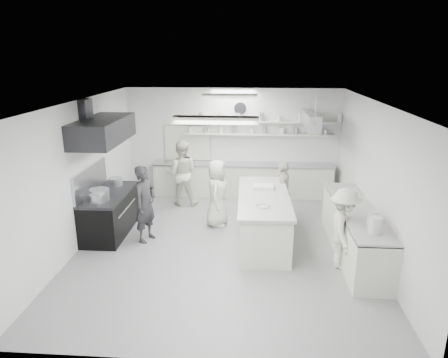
# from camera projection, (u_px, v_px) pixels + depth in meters

# --- Properties ---
(floor) EXTENTS (6.00, 7.00, 0.02)m
(floor) POSITION_uv_depth(u_px,v_px,m) (224.00, 245.00, 8.73)
(floor) COLOR gray
(floor) RESTS_ON ground
(ceiling) EXTENTS (6.00, 7.00, 0.02)m
(ceiling) POSITION_uv_depth(u_px,v_px,m) (224.00, 102.00, 7.85)
(ceiling) COLOR silver
(ceiling) RESTS_ON wall_back
(wall_back) EXTENTS (6.00, 0.04, 3.00)m
(wall_back) POSITION_uv_depth(u_px,v_px,m) (233.00, 142.00, 11.63)
(wall_back) COLOR silver
(wall_back) RESTS_ON floor
(wall_front) EXTENTS (6.00, 0.04, 3.00)m
(wall_front) POSITION_uv_depth(u_px,v_px,m) (204.00, 260.00, 4.95)
(wall_front) COLOR silver
(wall_front) RESTS_ON floor
(wall_left) EXTENTS (0.04, 7.00, 3.00)m
(wall_left) POSITION_uv_depth(u_px,v_px,m) (80.00, 174.00, 8.49)
(wall_left) COLOR silver
(wall_left) RESTS_ON floor
(wall_right) EXTENTS (0.04, 7.00, 3.00)m
(wall_right) POSITION_uv_depth(u_px,v_px,m) (375.00, 180.00, 8.08)
(wall_right) COLOR silver
(wall_right) RESTS_ON floor
(stove) EXTENTS (0.80, 1.80, 0.90)m
(stove) POSITION_uv_depth(u_px,v_px,m) (110.00, 214.00, 9.16)
(stove) COLOR black
(stove) RESTS_ON floor
(exhaust_hood) EXTENTS (0.85, 2.00, 0.50)m
(exhaust_hood) POSITION_uv_depth(u_px,v_px,m) (102.00, 130.00, 8.60)
(exhaust_hood) COLOR #232326
(exhaust_hood) RESTS_ON wall_left
(back_counter) EXTENTS (5.00, 0.60, 0.92)m
(back_counter) POSITION_uv_depth(u_px,v_px,m) (243.00, 180.00, 11.62)
(back_counter) COLOR beige
(back_counter) RESTS_ON floor
(shelf_lower) EXTENTS (4.20, 0.26, 0.04)m
(shelf_lower) POSITION_uv_depth(u_px,v_px,m) (258.00, 134.00, 11.38)
(shelf_lower) COLOR beige
(shelf_lower) RESTS_ON wall_back
(shelf_upper) EXTENTS (4.20, 0.26, 0.04)m
(shelf_upper) POSITION_uv_depth(u_px,v_px,m) (258.00, 122.00, 11.28)
(shelf_upper) COLOR beige
(shelf_upper) RESTS_ON wall_back
(pass_through_window) EXTENTS (1.30, 0.04, 1.00)m
(pass_through_window) POSITION_uv_depth(u_px,v_px,m) (188.00, 143.00, 11.71)
(pass_through_window) COLOR black
(pass_through_window) RESTS_ON wall_back
(wall_clock) EXTENTS (0.32, 0.05, 0.32)m
(wall_clock) POSITION_uv_depth(u_px,v_px,m) (240.00, 108.00, 11.30)
(wall_clock) COLOR white
(wall_clock) RESTS_ON wall_back
(right_counter) EXTENTS (0.74, 3.30, 0.94)m
(right_counter) POSITION_uv_depth(u_px,v_px,m) (355.00, 232.00, 8.22)
(right_counter) COLOR beige
(right_counter) RESTS_ON floor
(pot_rack) EXTENTS (0.30, 1.60, 0.40)m
(pot_rack) POSITION_uv_depth(u_px,v_px,m) (311.00, 120.00, 10.21)
(pot_rack) COLOR #A9ABB0
(pot_rack) RESTS_ON ceiling
(light_fixture_front) EXTENTS (1.30, 0.25, 0.10)m
(light_fixture_front) POSITION_uv_depth(u_px,v_px,m) (216.00, 120.00, 6.15)
(light_fixture_front) COLOR beige
(light_fixture_front) RESTS_ON ceiling
(light_fixture_rear) EXTENTS (1.30, 0.25, 0.10)m
(light_fixture_rear) POSITION_uv_depth(u_px,v_px,m) (230.00, 96.00, 9.58)
(light_fixture_rear) COLOR beige
(light_fixture_rear) RESTS_ON ceiling
(prep_island) EXTENTS (1.04, 2.67, 0.98)m
(prep_island) POSITION_uv_depth(u_px,v_px,m) (263.00, 219.00, 8.80)
(prep_island) COLOR beige
(prep_island) RESTS_ON floor
(stove_pot) EXTENTS (0.40, 0.40, 0.29)m
(stove_pot) POSITION_uv_depth(u_px,v_px,m) (100.00, 196.00, 8.52)
(stove_pot) COLOR #A9ABB0
(stove_pot) RESTS_ON stove
(cook_stove) EXTENTS (0.59, 0.71, 1.67)m
(cook_stove) POSITION_uv_depth(u_px,v_px,m) (145.00, 204.00, 8.69)
(cook_stove) COLOR #272629
(cook_stove) RESTS_ON floor
(cook_back) EXTENTS (0.86, 0.67, 1.74)m
(cook_back) POSITION_uv_depth(u_px,v_px,m) (182.00, 173.00, 10.83)
(cook_back) COLOR beige
(cook_back) RESTS_ON floor
(cook_island_left) EXTENTS (0.57, 0.82, 1.58)m
(cook_island_left) POSITION_uv_depth(u_px,v_px,m) (217.00, 193.00, 9.51)
(cook_island_left) COLOR beige
(cook_island_left) RESTS_ON floor
(cook_island_right) EXTENTS (0.56, 0.93, 1.48)m
(cook_island_right) POSITION_uv_depth(u_px,v_px,m) (283.00, 191.00, 9.78)
(cook_island_right) COLOR beige
(cook_island_right) RESTS_ON floor
(cook_right) EXTENTS (0.69, 1.07, 1.55)m
(cook_right) POSITION_uv_depth(u_px,v_px,m) (343.00, 229.00, 7.61)
(cook_right) COLOR beige
(cook_right) RESTS_ON floor
(bowl_island_a) EXTENTS (0.34, 0.34, 0.06)m
(bowl_island_a) POSITION_uv_depth(u_px,v_px,m) (263.00, 207.00, 8.01)
(bowl_island_a) COLOR #A9ABB0
(bowl_island_a) RESTS_ON prep_island
(bowl_island_b) EXTENTS (0.22, 0.22, 0.06)m
(bowl_island_b) POSITION_uv_depth(u_px,v_px,m) (252.00, 188.00, 9.20)
(bowl_island_b) COLOR beige
(bowl_island_b) RESTS_ON prep_island
(bowl_right) EXTENTS (0.31, 0.31, 0.06)m
(bowl_right) POSITION_uv_depth(u_px,v_px,m) (352.00, 193.00, 8.98)
(bowl_right) COLOR beige
(bowl_right) RESTS_ON right_counter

